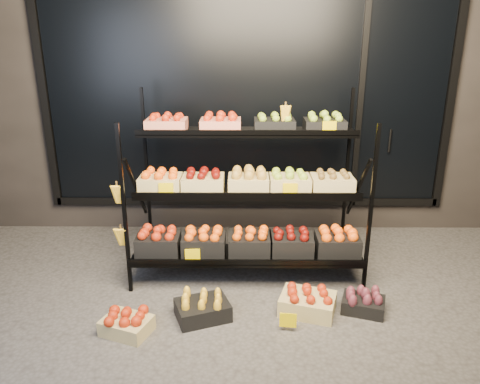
{
  "coord_description": "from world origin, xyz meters",
  "views": [
    {
      "loc": [
        -0.03,
        -3.43,
        2.19
      ],
      "look_at": [
        -0.06,
        0.55,
        0.8
      ],
      "focal_mm": 35.0,
      "sensor_mm": 36.0,
      "label": 1
    }
  ],
  "objects_px": {
    "floor_crate_midleft": "(203,307)",
    "floor_crate_left": "(127,323)",
    "floor_crate_midright": "(308,301)",
    "display_rack": "(246,192)"
  },
  "relations": [
    {
      "from": "floor_crate_midleft",
      "to": "floor_crate_midright",
      "type": "bearing_deg",
      "value": -14.48
    },
    {
      "from": "floor_crate_midleft",
      "to": "floor_crate_left",
      "type": "bearing_deg",
      "value": 179.07
    },
    {
      "from": "display_rack",
      "to": "floor_crate_midright",
      "type": "height_order",
      "value": "display_rack"
    },
    {
      "from": "floor_crate_left",
      "to": "floor_crate_midleft",
      "type": "relative_size",
      "value": 0.87
    },
    {
      "from": "floor_crate_midleft",
      "to": "floor_crate_midright",
      "type": "height_order",
      "value": "floor_crate_midright"
    },
    {
      "from": "display_rack",
      "to": "floor_crate_midleft",
      "type": "relative_size",
      "value": 4.49
    },
    {
      "from": "floor_crate_midright",
      "to": "floor_crate_midleft",
      "type": "bearing_deg",
      "value": -156.66
    },
    {
      "from": "floor_crate_left",
      "to": "floor_crate_midright",
      "type": "xyz_separation_m",
      "value": [
        1.41,
        0.29,
        0.01
      ]
    },
    {
      "from": "floor_crate_left",
      "to": "floor_crate_midleft",
      "type": "height_order",
      "value": "floor_crate_midleft"
    },
    {
      "from": "floor_crate_left",
      "to": "floor_crate_midleft",
      "type": "distance_m",
      "value": 0.6
    }
  ]
}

